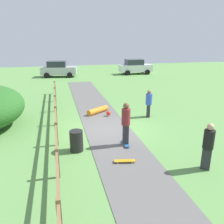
{
  "coord_description": "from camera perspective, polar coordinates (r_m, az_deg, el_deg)",
  "views": [
    {
      "loc": [
        -2.44,
        -10.98,
        4.57
      ],
      "look_at": [
        0.19,
        -0.17,
        1.0
      ],
      "focal_mm": 37.13,
      "sensor_mm": 36.0,
      "label": 1
    }
  ],
  "objects": [
    {
      "name": "ground_plane",
      "position": [
        12.14,
        -1.04,
        -4.33
      ],
      "size": [
        60.0,
        60.0,
        0.0
      ],
      "primitive_type": "plane",
      "color": "#60934C"
    },
    {
      "name": "asphalt_path",
      "position": [
        12.14,
        -1.04,
        -4.28
      ],
      "size": [
        2.4,
        28.0,
        0.02
      ],
      "primitive_type": "cube",
      "color": "#605E5B",
      "rests_on": "ground_plane"
    },
    {
      "name": "wooden_fence",
      "position": [
        11.65,
        -13.64,
        -2.3
      ],
      "size": [
        0.12,
        18.12,
        1.1
      ],
      "color": "olive",
      "rests_on": "ground_plane"
    },
    {
      "name": "trash_bin",
      "position": [
        9.89,
        -8.75,
        -7.05
      ],
      "size": [
        0.56,
        0.56,
        0.9
      ],
      "primitive_type": "cylinder",
      "color": "black",
      "rests_on": "ground_plane"
    },
    {
      "name": "skater_riding",
      "position": [
        10.03,
        3.43,
        -2.4
      ],
      "size": [
        0.39,
        0.81,
        1.94
      ],
      "color": "#265999",
      "rests_on": "asphalt_path"
    },
    {
      "name": "skater_fallen",
      "position": [
        14.62,
        -3.29,
        0.37
      ],
      "size": [
        1.49,
        1.47,
        0.36
      ],
      "color": "orange",
      "rests_on": "asphalt_path"
    },
    {
      "name": "skateboard_loose",
      "position": [
        9.05,
        3.16,
        -11.91
      ],
      "size": [
        0.82,
        0.35,
        0.08
      ],
      "color": "#BF8C19",
      "rests_on": "asphalt_path"
    },
    {
      "name": "bystander_blue",
      "position": [
        13.97,
        9.05,
        2.39
      ],
      "size": [
        0.51,
        0.51,
        1.67
      ],
      "color": "#2D2D33",
      "rests_on": "ground_plane"
    },
    {
      "name": "bystander_black",
      "position": [
        8.93,
        22.59,
        -7.38
      ],
      "size": [
        0.54,
        0.54,
        1.77
      ],
      "color": "#2D2D33",
      "rests_on": "ground_plane"
    },
    {
      "name": "parked_car_white",
      "position": [
        31.14,
        5.72,
        11.04
      ],
      "size": [
        4.2,
        2.0,
        1.92
      ],
      "color": "silver",
      "rests_on": "ground_plane"
    },
    {
      "name": "parked_car_silver",
      "position": [
        29.42,
        -13.06,
        10.29
      ],
      "size": [
        4.41,
        2.49,
        1.92
      ],
      "color": "#B7B7BC",
      "rests_on": "ground_plane"
    }
  ]
}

